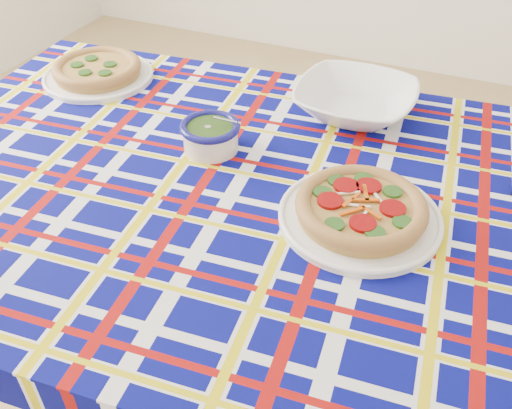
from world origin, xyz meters
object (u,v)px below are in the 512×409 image
at_px(dining_table, 269,222).
at_px(main_focaccia_plate, 361,208).
at_px(pesto_bowl, 210,134).
at_px(serving_bowl, 355,101).

relative_size(dining_table, main_focaccia_plate, 5.45).
bearing_deg(main_focaccia_plate, pesto_bowl, 163.42).
distance_m(dining_table, main_focaccia_plate, 0.23).
height_order(main_focaccia_plate, pesto_bowl, pesto_bowl).
distance_m(main_focaccia_plate, serving_bowl, 0.42).
height_order(main_focaccia_plate, serving_bowl, serving_bowl).
height_order(dining_table, main_focaccia_plate, main_focaccia_plate).
bearing_deg(pesto_bowl, serving_bowl, 48.10).
distance_m(main_focaccia_plate, pesto_bowl, 0.40).
bearing_deg(dining_table, pesto_bowl, 147.47).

